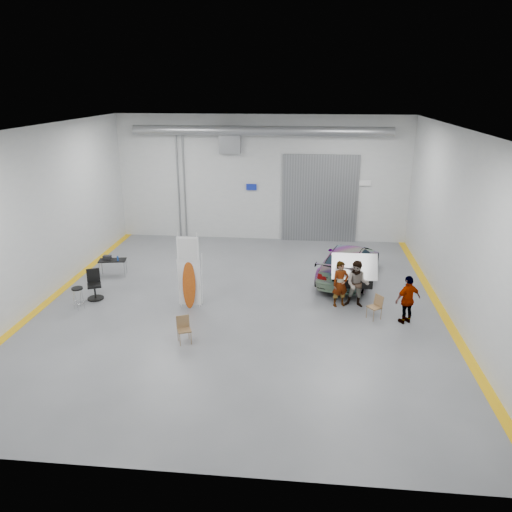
# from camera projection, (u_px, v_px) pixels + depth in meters

# --- Properties ---
(ground) EXTENTS (16.00, 16.00, 0.00)m
(ground) POSITION_uv_depth(u_px,v_px,m) (241.00, 305.00, 17.40)
(ground) COLOR #5C5E63
(ground) RESTS_ON ground
(room_shell) EXTENTS (14.02, 16.18, 6.01)m
(room_shell) POSITION_uv_depth(u_px,v_px,m) (254.00, 178.00, 18.13)
(room_shell) COLOR #B8BBBD
(room_shell) RESTS_ON ground
(sedan_car) EXTENTS (3.06, 5.00, 1.35)m
(sedan_car) POSITION_uv_depth(u_px,v_px,m) (349.00, 262.00, 19.57)
(sedan_car) COLOR white
(sedan_car) RESTS_ON ground
(person_a) EXTENTS (0.70, 0.59, 1.63)m
(person_a) POSITION_uv_depth(u_px,v_px,m) (340.00, 284.00, 17.10)
(person_a) COLOR #977752
(person_a) RESTS_ON ground
(person_b) EXTENTS (0.90, 0.74, 1.66)m
(person_b) POSITION_uv_depth(u_px,v_px,m) (357.00, 284.00, 17.04)
(person_b) COLOR #435F7C
(person_b) RESTS_ON ground
(person_c) EXTENTS (1.00, 0.79, 1.61)m
(person_c) POSITION_uv_depth(u_px,v_px,m) (408.00, 300.00, 15.87)
(person_c) COLOR #A56937
(person_c) RESTS_ON ground
(surfboard_display) EXTENTS (0.76, 0.22, 2.69)m
(surfboard_display) POSITION_uv_depth(u_px,v_px,m) (189.00, 278.00, 16.87)
(surfboard_display) COLOR white
(surfboard_display) RESTS_ON ground
(folding_chair_near) EXTENTS (0.51, 0.54, 0.81)m
(folding_chair_near) POSITION_uv_depth(u_px,v_px,m) (185.00, 335.00, 14.79)
(folding_chair_near) COLOR brown
(folding_chair_near) RESTS_ON ground
(folding_chair_far) EXTENTS (0.52, 0.61, 0.80)m
(folding_chair_far) POSITION_uv_depth(u_px,v_px,m) (374.00, 312.00, 16.32)
(folding_chair_far) COLOR brown
(folding_chair_far) RESTS_ON ground
(shop_stool) EXTENTS (0.40, 0.40, 0.78)m
(shop_stool) POSITION_uv_depth(u_px,v_px,m) (78.00, 298.00, 16.98)
(shop_stool) COLOR black
(shop_stool) RESTS_ON ground
(work_table) EXTENTS (1.14, 0.71, 0.87)m
(work_table) POSITION_uv_depth(u_px,v_px,m) (111.00, 260.00, 19.88)
(work_table) COLOR gray
(work_table) RESTS_ON ground
(office_chair) EXTENTS (0.62, 0.66, 1.07)m
(office_chair) POSITION_uv_depth(u_px,v_px,m) (95.00, 286.00, 17.79)
(office_chair) COLOR black
(office_chair) RESTS_ON ground
(trunk_lid) EXTENTS (1.58, 0.96, 0.04)m
(trunk_lid) POSITION_uv_depth(u_px,v_px,m) (354.00, 264.00, 17.38)
(trunk_lid) COLOR silver
(trunk_lid) RESTS_ON sedan_car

